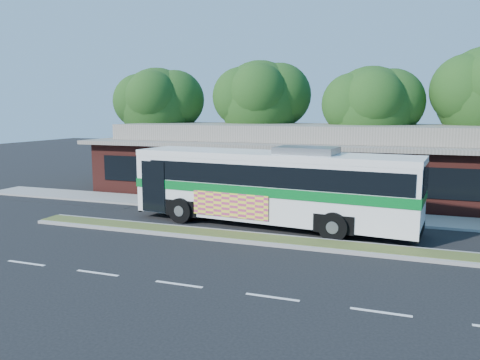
{
  "coord_description": "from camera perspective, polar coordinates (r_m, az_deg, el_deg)",
  "views": [
    {
      "loc": [
        3.46,
        -17.37,
        5.3
      ],
      "look_at": [
        -4.14,
        3.74,
        2.0
      ],
      "focal_mm": 35.0,
      "sensor_mm": 36.0,
      "label": 1
    }
  ],
  "objects": [
    {
      "name": "parking_lot",
      "position": [
        35.18,
        -18.09,
        -0.7
      ],
      "size": [
        14.0,
        12.0,
        0.01
      ],
      "primitive_type": "cube",
      "color": "black",
      "rests_on": "ground"
    },
    {
      "name": "sedan",
      "position": [
        31.38,
        -11.29,
        -0.37
      ],
      "size": [
        4.58,
        2.88,
        1.24
      ],
      "primitive_type": "imported",
      "rotation": [
        0.0,
        0.0,
        1.28
      ],
      "color": "#B4B6BB",
      "rests_on": "ground"
    },
    {
      "name": "transit_bus",
      "position": [
        21.67,
        4.0,
        -0.19
      ],
      "size": [
        13.54,
        4.22,
        3.74
      ],
      "rotation": [
        0.0,
        0.0,
        -0.1
      ],
      "color": "white",
      "rests_on": "ground"
    },
    {
      "name": "tree_bg_b",
      "position": [
        34.99,
        3.19,
        9.74
      ],
      "size": [
        6.69,
        6.0,
        9.0
      ],
      "color": "black",
      "rests_on": "ground"
    },
    {
      "name": "tree_bg_a",
      "position": [
        37.19,
        -9.35,
        9.14
      ],
      "size": [
        6.47,
        5.8,
        8.63
      ],
      "color": "black",
      "rests_on": "ground"
    },
    {
      "name": "plaza_building",
      "position": [
        30.72,
        13.23,
        2.22
      ],
      "size": [
        33.2,
        11.2,
        4.45
      ],
      "color": "#531F1A",
      "rests_on": "ground"
    },
    {
      "name": "ground",
      "position": [
        18.49,
        8.25,
        -8.38
      ],
      "size": [
        120.0,
        120.0,
        0.0
      ],
      "primitive_type": "plane",
      "color": "black",
      "rests_on": "ground"
    },
    {
      "name": "sidewalk",
      "position": [
        24.59,
        11.27,
        -4.1
      ],
      "size": [
        44.0,
        2.6,
        0.12
      ],
      "primitive_type": "cube",
      "color": "gray",
      "rests_on": "ground"
    },
    {
      "name": "median_strip",
      "position": [
        19.03,
        8.63,
        -7.67
      ],
      "size": [
        26.0,
        1.1,
        0.15
      ],
      "primitive_type": "cube",
      "color": "#4B5122",
      "rests_on": "ground"
    },
    {
      "name": "tree_bg_c",
      "position": [
        32.57,
        16.36,
        8.55
      ],
      "size": [
        6.24,
        5.6,
        8.26
      ],
      "color": "black",
      "rests_on": "ground"
    }
  ]
}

